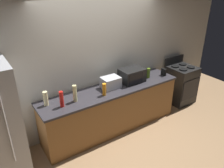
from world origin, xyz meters
name	(u,v)px	position (x,y,z in m)	size (l,w,h in m)	color
ground_plane	(124,138)	(0.00, 0.00, 0.00)	(8.00, 8.00, 0.00)	#93704C
back_wall	(100,60)	(0.00, 0.81, 1.35)	(6.40, 0.10, 2.70)	beige
counter_run	(112,109)	(0.00, 0.40, 0.45)	(2.84, 0.64, 0.90)	brown
stove_range	(180,84)	(2.00, 0.40, 0.46)	(0.60, 0.61, 1.08)	black
microwave	(132,75)	(0.51, 0.45, 1.04)	(0.48, 0.35, 0.27)	black
toaster_oven	(111,82)	(0.01, 0.46, 1.01)	(0.34, 0.26, 0.21)	#B7BABF
cordless_phone	(164,72)	(1.27, 0.32, 0.98)	(0.05, 0.11, 0.15)	black
bottle_olive_oil	(148,73)	(0.92, 0.41, 1.00)	(0.07, 0.07, 0.20)	#4C6B19
bottle_hand_soap	(46,99)	(-1.23, 0.51, 1.02)	(0.08, 0.08, 0.25)	beige
bottle_dish_soap	(104,89)	(-0.25, 0.27, 1.01)	(0.07, 0.07, 0.23)	orange
bottle_vinegar	(75,93)	(-0.78, 0.36, 1.05)	(0.07, 0.07, 0.30)	beige
bottle_hot_sauce	(62,99)	(-1.03, 0.32, 1.04)	(0.07, 0.07, 0.27)	red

